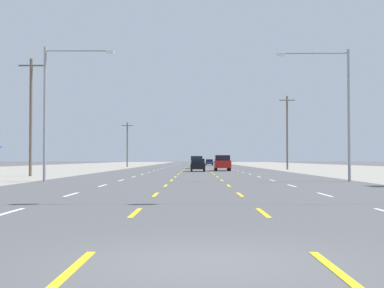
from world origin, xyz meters
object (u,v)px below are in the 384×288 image
object	(u,v)px
suv_center_turn_mid	(197,162)
streetlight_left_row_0	(53,102)
streetlight_right_row_0	(340,103)
suv_inner_right_near	(222,163)
sedan_inner_right_far	(209,162)
hatchback_center_turn_midfar	(195,162)
hatchback_center_turn_nearest	(198,165)

from	to	relation	value
suv_center_turn_mid	streetlight_left_row_0	world-z (taller)	streetlight_left_row_0
suv_center_turn_mid	streetlight_right_row_0	world-z (taller)	streetlight_right_row_0
suv_inner_right_near	suv_center_turn_mid	xyz separation A→B (m)	(-3.21, 17.37, 0.00)
suv_center_turn_mid	sedan_inner_right_far	size ratio (longest dim) A/B	1.09
sedan_inner_right_far	streetlight_right_row_0	xyz separation A→B (m)	(6.24, -92.37, 4.49)
suv_center_turn_mid	streetlight_left_row_0	distance (m)	50.88
streetlight_right_row_0	sedan_inner_right_far	bearing A→B (deg)	93.87
streetlight_left_row_0	sedan_inner_right_far	bearing A→B (deg)	82.03
suv_inner_right_near	hatchback_center_turn_midfar	world-z (taller)	suv_inner_right_near
suv_center_turn_mid	hatchback_center_turn_midfar	xyz separation A→B (m)	(-0.17, 37.14, -0.24)
hatchback_center_turn_nearest	suv_inner_right_near	size ratio (longest dim) A/B	0.80
hatchback_center_turn_midfar	sedan_inner_right_far	xyz separation A→B (m)	(3.35, 5.49, -0.03)
streetlight_left_row_0	streetlight_right_row_0	size ratio (longest dim) A/B	1.02
sedan_inner_right_far	hatchback_center_turn_nearest	bearing A→B (deg)	-92.77
streetlight_left_row_0	suv_center_turn_mid	bearing A→B (deg)	78.90
suv_center_turn_mid	hatchback_center_turn_nearest	bearing A→B (deg)	-89.79
suv_center_turn_mid	hatchback_center_turn_midfar	bearing A→B (deg)	90.26
suv_inner_right_near	sedan_inner_right_far	world-z (taller)	suv_inner_right_near
hatchback_center_turn_midfar	streetlight_right_row_0	size ratio (longest dim) A/B	0.44
suv_inner_right_near	streetlight_right_row_0	bearing A→B (deg)	-79.15
sedan_inner_right_far	streetlight_left_row_0	distance (m)	93.38
streetlight_right_row_0	suv_center_turn_mid	bearing A→B (deg)	100.72
hatchback_center_turn_midfar	streetlight_left_row_0	bearing A→B (deg)	-96.30
hatchback_center_turn_nearest	streetlight_right_row_0	size ratio (longest dim) A/B	0.44
hatchback_center_turn_nearest	streetlight_right_row_0	world-z (taller)	streetlight_right_row_0
suv_center_turn_mid	streetlight_left_row_0	bearing A→B (deg)	-101.10
suv_center_turn_mid	hatchback_center_turn_midfar	distance (m)	37.14
suv_center_turn_mid	suv_inner_right_near	bearing A→B (deg)	-79.53
hatchback_center_turn_nearest	streetlight_right_row_0	distance (m)	30.27
hatchback_center_turn_nearest	hatchback_center_turn_midfar	size ratio (longest dim) A/B	1.00
hatchback_center_turn_nearest	streetlight_right_row_0	xyz separation A→B (m)	(9.34, -28.45, 4.46)
suv_inner_right_near	streetlight_right_row_0	size ratio (longest dim) A/B	0.56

